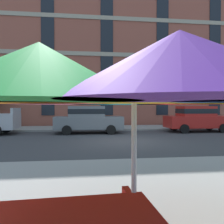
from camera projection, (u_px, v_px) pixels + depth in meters
name	position (u px, v px, depth m)	size (l,w,h in m)	color
ground_plane	(124.00, 141.00, 11.71)	(120.00, 120.00, 0.00)	#38383A
sidewalk_far	(110.00, 128.00, 18.46)	(56.00, 3.60, 0.12)	gray
apartment_building	(102.00, 66.00, 26.45)	(45.93, 12.08, 12.80)	#934C3D
sedan_gray	(88.00, 119.00, 15.15)	(4.40, 1.98, 1.78)	slate
sedan_red	(197.00, 118.00, 16.07)	(4.40, 1.98, 1.78)	#B21E19
patio_umbrella	(134.00, 84.00, 2.56)	(3.89, 3.89, 2.25)	silver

